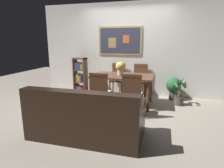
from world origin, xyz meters
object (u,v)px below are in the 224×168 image
at_px(dining_table, 123,79).
at_px(dining_chair_near_right, 132,92).
at_px(dining_chair_near_left, 100,90).
at_px(potted_palm, 179,93).
at_px(dining_chair_far_right, 140,78).
at_px(flower_vase, 120,67).
at_px(bookshelf, 81,77).
at_px(potted_ivy, 174,87).
at_px(dining_chair_far_left, 118,77).
at_px(tv_remote, 137,76).
at_px(leather_couch, 85,119).

distance_m(dining_table, dining_chair_near_right, 0.85).
bearing_deg(dining_chair_near_left, potted_palm, 33.44).
height_order(dining_chair_far_right, flower_vase, flower_vase).
xyz_separation_m(bookshelf, potted_palm, (2.77, -0.37, -0.20)).
xyz_separation_m(dining_chair_near_right, potted_palm, (0.99, 1.04, -0.23)).
relative_size(dining_chair_near_left, potted_ivy, 1.53).
bearing_deg(potted_ivy, dining_chair_far_left, 177.58).
bearing_deg(bookshelf, dining_chair_far_left, 7.08).
xyz_separation_m(dining_table, dining_chair_far_right, (0.33, 0.79, -0.10)).
bearing_deg(dining_table, bookshelf, 155.55).
relative_size(dining_table, flower_vase, 4.46).
relative_size(dining_chair_far_right, flower_vase, 2.76).
bearing_deg(tv_remote, potted_ivy, 41.15).
distance_m(dining_chair_near_right, potted_ivy, 1.73).
xyz_separation_m(potted_palm, tv_remote, (-1.00, -0.33, 0.43)).
distance_m(dining_chair_near_left, potted_ivy, 2.17).
bearing_deg(bookshelf, dining_chair_far_right, 4.63).
bearing_deg(dining_chair_far_right, leather_couch, -101.86).
relative_size(bookshelf, flower_vase, 3.21).
bearing_deg(dining_table, dining_chair_near_right, -64.32).
height_order(dining_chair_near_right, bookshelf, bookshelf).
distance_m(dining_chair_near_left, dining_chair_far_right, 1.72).
xyz_separation_m(dining_chair_far_right, tv_remote, (0.02, -0.84, 0.20)).
distance_m(dining_chair_near_left, leather_couch, 1.03).
height_order(dining_chair_far_left, dining_chair_far_right, same).
distance_m(dining_chair_near_right, tv_remote, 0.74).
xyz_separation_m(dining_table, dining_chair_near_left, (-0.30, -0.81, -0.10)).
height_order(bookshelf, tv_remote, bookshelf).
relative_size(dining_table, bookshelf, 1.39).
relative_size(dining_chair_far_left, potted_palm, 1.29).
bearing_deg(dining_chair_near_right, dining_chair_far_left, 113.59).
bearing_deg(leather_couch, flower_vase, 84.89).
height_order(dining_chair_near_right, leather_couch, dining_chair_near_right).
xyz_separation_m(dining_chair_near_right, dining_chair_far_right, (-0.04, 1.55, 0.00)).
relative_size(leather_couch, potted_ivy, 3.03).
bearing_deg(dining_table, dining_chair_far_right, 67.26).
distance_m(dining_table, leather_couch, 1.85).
relative_size(dining_chair_far_left, tv_remote, 5.81).
bearing_deg(dining_chair_far_left, dining_chair_far_right, 0.33).
height_order(dining_chair_near_right, potted_palm, dining_chair_near_right).
distance_m(potted_ivy, flower_vase, 1.59).
xyz_separation_m(leather_couch, bookshelf, (-1.20, 2.45, 0.19)).
bearing_deg(potted_palm, dining_chair_near_left, -146.56).
bearing_deg(tv_remote, dining_chair_near_right, -88.95).
xyz_separation_m(dining_chair_near_right, bookshelf, (-1.79, 1.41, -0.03)).
height_order(dining_table, dining_chair_far_right, dining_chair_far_right).
distance_m(dining_chair_far_right, tv_remote, 0.86).
xyz_separation_m(dining_chair_far_left, potted_ivy, (1.54, -0.07, -0.18)).
relative_size(potted_ivy, tv_remote, 3.79).
relative_size(dining_chair_far_right, bookshelf, 0.86).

